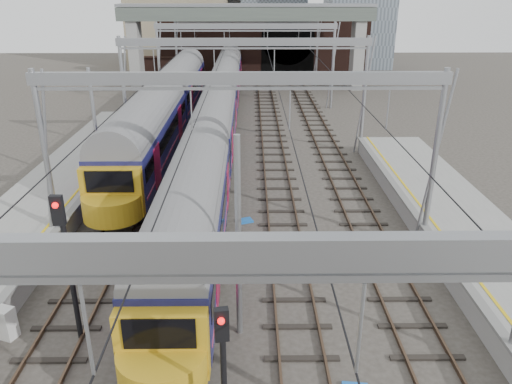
{
  "coord_description": "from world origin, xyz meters",
  "views": [
    {
      "loc": [
        0.4,
        -11.98,
        10.97
      ],
      "look_at": [
        0.63,
        8.77,
        2.4
      ],
      "focal_mm": 35.0,
      "sensor_mm": 36.0,
      "label": 1
    }
  ],
  "objects_px": {
    "signal_near_centre": "(223,365)",
    "relay_cabinet": "(6,323)",
    "train_second": "(167,105)",
    "signal_near_left": "(66,253)",
    "train_main": "(221,100)"
  },
  "relations": [
    {
      "from": "signal_near_centre",
      "to": "relay_cabinet",
      "type": "relative_size",
      "value": 3.98
    },
    {
      "from": "train_second",
      "to": "signal_near_left",
      "type": "distance_m",
      "value": 24.29
    },
    {
      "from": "train_main",
      "to": "signal_near_centre",
      "type": "height_order",
      "value": "train_main"
    },
    {
      "from": "train_main",
      "to": "signal_near_centre",
      "type": "distance_m",
      "value": 31.67
    },
    {
      "from": "train_main",
      "to": "train_second",
      "type": "bearing_deg",
      "value": -145.57
    },
    {
      "from": "train_second",
      "to": "signal_near_left",
      "type": "relative_size",
      "value": 6.41
    },
    {
      "from": "relay_cabinet",
      "to": "train_second",
      "type": "bearing_deg",
      "value": 105.49
    },
    {
      "from": "train_second",
      "to": "relay_cabinet",
      "type": "relative_size",
      "value": 29.72
    },
    {
      "from": "signal_near_centre",
      "to": "relay_cabinet",
      "type": "bearing_deg",
      "value": 137.76
    },
    {
      "from": "train_second",
      "to": "signal_near_centre",
      "type": "bearing_deg",
      "value": -78.74
    },
    {
      "from": "train_second",
      "to": "train_main",
      "type": "bearing_deg",
      "value": 34.43
    },
    {
      "from": "train_main",
      "to": "train_second",
      "type": "relative_size",
      "value": 1.78
    },
    {
      "from": "relay_cabinet",
      "to": "signal_near_centre",
      "type": "bearing_deg",
      "value": -12.15
    },
    {
      "from": "signal_near_left",
      "to": "signal_near_centre",
      "type": "xyz_separation_m",
      "value": [
        5.11,
        -4.6,
        -0.41
      ]
    },
    {
      "from": "signal_near_left",
      "to": "relay_cabinet",
      "type": "height_order",
      "value": "signal_near_left"
    }
  ]
}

